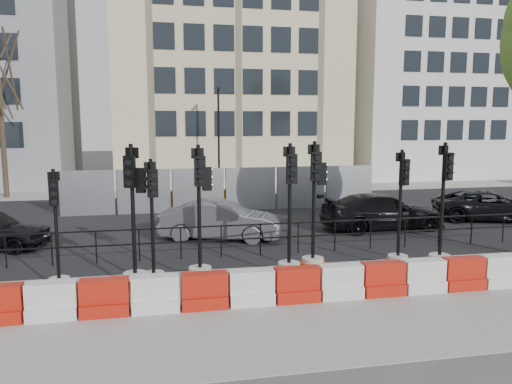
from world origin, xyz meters
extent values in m
plane|color=#51514C|center=(0.00, 0.00, 0.00)|extent=(120.00, 120.00, 0.00)
cube|color=gray|center=(0.00, -3.00, 0.01)|extent=(40.00, 6.00, 0.02)
cube|color=black|center=(0.00, 7.00, 0.01)|extent=(40.00, 14.00, 0.03)
cube|color=gray|center=(0.00, 16.00, 0.01)|extent=(40.00, 4.00, 0.02)
cube|color=beige|center=(2.00, 22.00, 9.00)|extent=(15.00, 10.00, 18.00)
cube|color=silver|center=(17.00, 22.00, 8.00)|extent=(12.00, 9.00, 16.00)
cylinder|color=black|center=(-7.20, 1.20, 0.50)|extent=(0.04, 0.04, 1.00)
cylinder|color=black|center=(-6.00, 1.20, 0.50)|extent=(0.04, 0.04, 1.00)
cylinder|color=black|center=(-4.80, 1.20, 0.50)|extent=(0.04, 0.04, 1.00)
cylinder|color=black|center=(-3.60, 1.20, 0.50)|extent=(0.04, 0.04, 1.00)
cylinder|color=black|center=(-2.40, 1.20, 0.50)|extent=(0.04, 0.04, 1.00)
cylinder|color=black|center=(-1.20, 1.20, 0.50)|extent=(0.04, 0.04, 1.00)
cylinder|color=black|center=(0.00, 1.20, 0.50)|extent=(0.04, 0.04, 1.00)
cylinder|color=black|center=(1.20, 1.20, 0.50)|extent=(0.04, 0.04, 1.00)
cylinder|color=black|center=(2.40, 1.20, 0.50)|extent=(0.04, 0.04, 1.00)
cylinder|color=black|center=(3.60, 1.20, 0.50)|extent=(0.04, 0.04, 1.00)
cylinder|color=black|center=(4.80, 1.20, 0.50)|extent=(0.04, 0.04, 1.00)
cylinder|color=black|center=(6.00, 1.20, 0.50)|extent=(0.04, 0.04, 1.00)
cylinder|color=black|center=(7.20, 1.20, 0.50)|extent=(0.04, 0.04, 1.00)
cylinder|color=black|center=(8.40, 1.20, 0.50)|extent=(0.04, 0.04, 1.00)
cube|color=black|center=(0.00, 1.20, 0.98)|extent=(18.00, 0.04, 0.04)
cube|color=black|center=(0.00, 1.20, 0.55)|extent=(18.00, 0.04, 0.04)
cube|color=gray|center=(-6.00, 9.00, 1.00)|extent=(2.30, 0.05, 2.00)
cylinder|color=black|center=(-7.15, 9.00, 1.00)|extent=(0.05, 0.05, 2.00)
cube|color=gray|center=(-3.60, 9.00, 1.00)|extent=(2.30, 0.05, 2.00)
cylinder|color=black|center=(-4.75, 9.00, 1.00)|extent=(0.05, 0.05, 2.00)
cube|color=gray|center=(-1.20, 9.00, 1.00)|extent=(2.30, 0.05, 2.00)
cylinder|color=black|center=(-2.35, 9.00, 1.00)|extent=(0.05, 0.05, 2.00)
cube|color=gray|center=(1.20, 9.00, 1.00)|extent=(2.30, 0.05, 2.00)
cylinder|color=black|center=(0.05, 9.00, 1.00)|extent=(0.05, 0.05, 2.00)
cube|color=gray|center=(3.60, 9.00, 1.00)|extent=(2.30, 0.05, 2.00)
cylinder|color=black|center=(2.45, 9.00, 1.00)|extent=(0.05, 0.05, 2.00)
cube|color=gray|center=(6.00, 9.00, 1.00)|extent=(2.30, 0.05, 2.00)
cylinder|color=black|center=(4.85, 9.00, 1.00)|extent=(0.05, 0.05, 2.00)
cube|color=orange|center=(-4.00, 10.50, 0.40)|extent=(1.00, 0.40, 0.80)
cube|color=orange|center=(-2.00, 10.50, 0.40)|extent=(1.00, 0.40, 0.80)
cube|color=orange|center=(0.00, 10.50, 0.40)|extent=(1.00, 0.40, 0.80)
cube|color=orange|center=(2.00, 10.50, 0.40)|extent=(1.00, 0.40, 0.80)
cube|color=orange|center=(4.00, 10.50, 0.40)|extent=(1.00, 0.40, 0.80)
cube|color=orange|center=(6.00, 10.50, 0.40)|extent=(1.00, 0.40, 0.80)
cylinder|color=black|center=(0.50, 15.00, 3.00)|extent=(0.12, 0.12, 6.00)
cube|color=black|center=(0.50, 14.75, 5.90)|extent=(0.12, 0.50, 0.12)
cylinder|color=#473828|center=(-11.00, 15.50, 3.15)|extent=(0.28, 0.28, 6.30)
cube|color=silver|center=(-5.25, -2.80, 0.15)|extent=(1.00, 0.50, 0.30)
cube|color=silver|center=(-5.25, -2.80, 0.55)|extent=(1.00, 0.35, 0.50)
cube|color=#B01A0E|center=(-4.20, -2.80, 0.15)|extent=(1.00, 0.50, 0.30)
cube|color=#B01A0E|center=(-4.20, -2.80, 0.55)|extent=(1.00, 0.35, 0.50)
cube|color=silver|center=(-3.15, -2.80, 0.15)|extent=(1.00, 0.50, 0.30)
cube|color=silver|center=(-3.15, -2.80, 0.55)|extent=(1.00, 0.35, 0.50)
cube|color=#B01A0E|center=(-2.10, -2.80, 0.15)|extent=(1.00, 0.50, 0.30)
cube|color=#B01A0E|center=(-2.10, -2.80, 0.55)|extent=(1.00, 0.35, 0.50)
cube|color=silver|center=(-1.05, -2.80, 0.15)|extent=(1.00, 0.50, 0.30)
cube|color=silver|center=(-1.05, -2.80, 0.55)|extent=(1.00, 0.35, 0.50)
cube|color=#B01A0E|center=(0.00, -2.80, 0.15)|extent=(1.00, 0.50, 0.30)
cube|color=#B01A0E|center=(0.00, -2.80, 0.55)|extent=(1.00, 0.35, 0.50)
cube|color=silver|center=(1.05, -2.80, 0.15)|extent=(1.00, 0.50, 0.30)
cube|color=silver|center=(1.05, -2.80, 0.55)|extent=(1.00, 0.35, 0.50)
cube|color=#B01A0E|center=(2.10, -2.80, 0.15)|extent=(1.00, 0.50, 0.30)
cube|color=#B01A0E|center=(2.10, -2.80, 0.55)|extent=(1.00, 0.35, 0.50)
cube|color=silver|center=(3.15, -2.80, 0.15)|extent=(1.00, 0.50, 0.30)
cube|color=silver|center=(3.15, -2.80, 0.55)|extent=(1.00, 0.35, 0.50)
cube|color=#B01A0E|center=(4.20, -2.80, 0.15)|extent=(1.00, 0.50, 0.30)
cube|color=#B01A0E|center=(4.20, -2.80, 0.55)|extent=(1.00, 0.35, 0.50)
cube|color=silver|center=(5.25, -2.80, 0.15)|extent=(1.00, 0.50, 0.30)
cube|color=silver|center=(5.25, -2.80, 0.55)|extent=(1.00, 0.35, 0.50)
cylinder|color=#B9B8B4|center=(-5.41, -1.08, 0.18)|extent=(0.49, 0.49, 0.36)
torus|color=red|center=(-5.41, -1.08, 0.11)|extent=(0.59, 0.59, 0.05)
torus|color=red|center=(-5.41, -1.08, 0.18)|extent=(0.59, 0.59, 0.05)
torus|color=red|center=(-5.41, -1.08, 0.25)|extent=(0.59, 0.59, 0.05)
cylinder|color=black|center=(-5.41, -1.08, 1.63)|extent=(0.08, 0.08, 2.71)
cube|color=black|center=(-5.40, -1.19, 2.44)|extent=(0.23, 0.14, 0.63)
cylinder|color=black|center=(-5.40, -1.26, 2.24)|extent=(0.14, 0.06, 0.14)
cylinder|color=black|center=(-5.40, -1.26, 2.44)|extent=(0.14, 0.06, 0.14)
cylinder|color=black|center=(-5.40, -1.26, 2.64)|extent=(0.14, 0.06, 0.14)
cube|color=black|center=(-5.42, -1.03, 2.80)|extent=(0.27, 0.05, 0.22)
cylinder|color=#B9B8B4|center=(-3.63, -1.24, 0.22)|extent=(0.58, 0.58, 0.43)
torus|color=red|center=(-3.63, -1.24, 0.13)|extent=(0.70, 0.70, 0.05)
torus|color=red|center=(-3.63, -1.24, 0.22)|extent=(0.70, 0.70, 0.05)
torus|color=red|center=(-3.63, -1.24, 0.30)|extent=(0.70, 0.70, 0.05)
cylinder|color=black|center=(-3.63, -1.24, 1.94)|extent=(0.10, 0.10, 3.23)
cube|color=black|center=(-3.67, -1.37, 2.91)|extent=(0.29, 0.22, 0.75)
cylinder|color=black|center=(-3.70, -1.45, 2.67)|extent=(0.17, 0.10, 0.16)
cylinder|color=black|center=(-3.70, -1.45, 2.91)|extent=(0.17, 0.10, 0.16)
cylinder|color=black|center=(-3.70, -1.45, 3.15)|extent=(0.17, 0.10, 0.16)
cube|color=black|center=(-3.61, -1.18, 3.34)|extent=(0.32, 0.13, 0.26)
cube|color=black|center=(-3.43, -1.31, 2.69)|extent=(0.25, 0.20, 0.59)
cylinder|color=#B9B8B4|center=(-3.19, -1.18, 0.19)|extent=(0.52, 0.52, 0.39)
torus|color=red|center=(-3.19, -1.18, 0.12)|extent=(0.63, 0.63, 0.05)
torus|color=red|center=(-3.19, -1.18, 0.19)|extent=(0.63, 0.63, 0.05)
torus|color=red|center=(-3.19, -1.18, 0.27)|extent=(0.63, 0.63, 0.05)
cylinder|color=black|center=(-3.19, -1.18, 1.74)|extent=(0.09, 0.09, 2.90)
cube|color=black|center=(-3.15, -1.29, 2.61)|extent=(0.26, 0.20, 0.68)
cylinder|color=black|center=(-3.13, -1.36, 2.40)|extent=(0.15, 0.09, 0.15)
cylinder|color=black|center=(-3.13, -1.36, 2.61)|extent=(0.15, 0.09, 0.15)
cylinder|color=black|center=(-3.13, -1.36, 2.82)|extent=(0.15, 0.09, 0.15)
cube|color=black|center=(-3.21, -1.12, 3.00)|extent=(0.29, 0.11, 0.23)
cylinder|color=#B9B8B4|center=(-2.04, -1.07, 0.21)|extent=(0.57, 0.57, 0.43)
torus|color=red|center=(-2.04, -1.07, 0.13)|extent=(0.69, 0.69, 0.05)
torus|color=red|center=(-2.04, -1.07, 0.21)|extent=(0.69, 0.69, 0.05)
torus|color=red|center=(-2.04, -1.07, 0.30)|extent=(0.69, 0.69, 0.05)
cylinder|color=black|center=(-2.04, -1.07, 1.92)|extent=(0.10, 0.10, 3.19)
cube|color=black|center=(-2.01, -1.20, 2.87)|extent=(0.28, 0.20, 0.75)
cylinder|color=black|center=(-2.00, -1.28, 2.64)|extent=(0.17, 0.08, 0.16)
cylinder|color=black|center=(-2.00, -1.28, 2.87)|extent=(0.17, 0.08, 0.16)
cylinder|color=black|center=(-2.00, -1.28, 3.11)|extent=(0.17, 0.08, 0.16)
cube|color=black|center=(-2.05, -1.01, 3.30)|extent=(0.32, 0.09, 0.26)
cube|color=black|center=(-1.83, -1.03, 2.66)|extent=(0.24, 0.18, 0.59)
cylinder|color=#B9B8B4|center=(0.28, -1.12, 0.21)|extent=(0.58, 0.58, 0.43)
torus|color=red|center=(0.28, -1.12, 0.13)|extent=(0.70, 0.70, 0.05)
torus|color=red|center=(0.28, -1.12, 0.21)|extent=(0.70, 0.70, 0.05)
torus|color=red|center=(0.28, -1.12, 0.30)|extent=(0.70, 0.70, 0.05)
cylinder|color=black|center=(0.28, -1.12, 1.93)|extent=(0.10, 0.10, 3.21)
cube|color=black|center=(0.29, -1.25, 2.89)|extent=(0.27, 0.17, 0.75)
cylinder|color=black|center=(0.29, -1.33, 2.65)|extent=(0.16, 0.07, 0.16)
cylinder|color=black|center=(0.29, -1.33, 2.89)|extent=(0.16, 0.07, 0.16)
cylinder|color=black|center=(0.29, -1.33, 3.12)|extent=(0.16, 0.07, 0.16)
cube|color=black|center=(0.27, -1.05, 3.32)|extent=(0.32, 0.06, 0.26)
cylinder|color=#B9B8B4|center=(1.03, -0.81, 0.22)|extent=(0.58, 0.58, 0.43)
torus|color=red|center=(1.03, -0.81, 0.13)|extent=(0.70, 0.70, 0.05)
torus|color=red|center=(1.03, -0.81, 0.22)|extent=(0.70, 0.70, 0.05)
torus|color=red|center=(1.03, -0.81, 0.30)|extent=(0.70, 0.70, 0.05)
cylinder|color=black|center=(1.03, -0.81, 1.94)|extent=(0.10, 0.10, 3.24)
cube|color=black|center=(1.03, -0.94, 2.92)|extent=(0.26, 0.16, 0.76)
cylinder|color=black|center=(1.03, -1.02, 2.68)|extent=(0.16, 0.06, 0.16)
cylinder|color=black|center=(1.03, -1.02, 2.92)|extent=(0.16, 0.06, 0.16)
cylinder|color=black|center=(1.03, -1.02, 3.16)|extent=(0.16, 0.06, 0.16)
cube|color=black|center=(1.02, -0.74, 3.35)|extent=(0.32, 0.04, 0.26)
cube|color=black|center=(1.24, -0.80, 2.70)|extent=(0.22, 0.15, 0.59)
cylinder|color=#B9B8B4|center=(3.44, -0.95, 0.20)|extent=(0.54, 0.54, 0.40)
torus|color=red|center=(3.44, -0.95, 0.12)|extent=(0.66, 0.66, 0.05)
torus|color=red|center=(3.44, -0.95, 0.20)|extent=(0.66, 0.66, 0.05)
torus|color=red|center=(3.44, -0.95, 0.28)|extent=(0.66, 0.66, 0.05)
cylinder|color=black|center=(3.44, -0.95, 1.81)|extent=(0.09, 0.09, 3.02)
cube|color=black|center=(3.47, -1.07, 2.72)|extent=(0.27, 0.19, 0.71)
cylinder|color=black|center=(3.49, -1.15, 2.50)|extent=(0.16, 0.08, 0.15)
cylinder|color=black|center=(3.49, -1.15, 2.72)|extent=(0.16, 0.08, 0.15)
cylinder|color=black|center=(3.49, -1.15, 2.94)|extent=(0.16, 0.08, 0.15)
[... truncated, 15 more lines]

